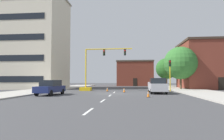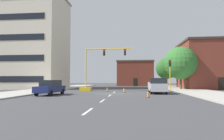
% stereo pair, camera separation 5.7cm
% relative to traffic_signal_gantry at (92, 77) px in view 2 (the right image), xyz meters
% --- Properties ---
extents(ground_plane, '(160.00, 160.00, 0.00)m').
position_rel_traffic_signal_gantry_xyz_m(ground_plane, '(3.93, -6.16, -2.20)').
color(ground_plane, '#424244').
extents(sidewalk_left, '(6.00, 56.00, 0.14)m').
position_rel_traffic_signal_gantry_xyz_m(sidewalk_left, '(-8.02, 1.84, -2.13)').
color(sidewalk_left, '#B2ADA3').
rests_on(sidewalk_left, ground_plane).
extents(sidewalk_right, '(6.00, 56.00, 0.14)m').
position_rel_traffic_signal_gantry_xyz_m(sidewalk_right, '(15.87, 1.84, -2.13)').
color(sidewalk_right, '#B2ADA3').
rests_on(sidewalk_right, ground_plane).
extents(lane_stripe_seg_0, '(0.16, 2.40, 0.01)m').
position_rel_traffic_signal_gantry_xyz_m(lane_stripe_seg_0, '(3.93, -20.16, -2.20)').
color(lane_stripe_seg_0, silver).
rests_on(lane_stripe_seg_0, ground_plane).
extents(lane_stripe_seg_1, '(0.16, 2.40, 0.01)m').
position_rel_traffic_signal_gantry_xyz_m(lane_stripe_seg_1, '(3.93, -14.66, -2.20)').
color(lane_stripe_seg_1, silver).
rests_on(lane_stripe_seg_1, ground_plane).
extents(lane_stripe_seg_2, '(0.16, 2.40, 0.01)m').
position_rel_traffic_signal_gantry_xyz_m(lane_stripe_seg_2, '(3.93, -9.16, -2.20)').
color(lane_stripe_seg_2, silver).
rests_on(lane_stripe_seg_2, ground_plane).
extents(lane_stripe_seg_3, '(0.16, 2.40, 0.01)m').
position_rel_traffic_signal_gantry_xyz_m(lane_stripe_seg_3, '(3.93, -3.66, -2.20)').
color(lane_stripe_seg_3, silver).
rests_on(lane_stripe_seg_3, ground_plane).
extents(building_tall_left, '(14.97, 10.86, 18.98)m').
position_rel_traffic_signal_gantry_xyz_m(building_tall_left, '(-14.79, 6.52, 7.29)').
color(building_tall_left, beige).
rests_on(building_tall_left, ground_plane).
extents(building_brick_center, '(10.53, 9.40, 7.25)m').
position_rel_traffic_signal_gantry_xyz_m(building_brick_center, '(7.38, 27.37, 1.43)').
color(building_brick_center, brown).
rests_on(building_brick_center, ground_plane).
extents(building_row_right, '(10.89, 10.13, 9.23)m').
position_rel_traffic_signal_gantry_xyz_m(building_row_right, '(21.66, 8.70, 2.42)').
color(building_row_right, brown).
rests_on(building_row_right, ground_plane).
extents(traffic_signal_gantry, '(8.41, 1.20, 6.83)m').
position_rel_traffic_signal_gantry_xyz_m(traffic_signal_gantry, '(0.00, 0.00, 0.00)').
color(traffic_signal_gantry, yellow).
rests_on(traffic_signal_gantry, ground_plane).
extents(traffic_light_pole_right, '(0.32, 0.47, 4.80)m').
position_rel_traffic_signal_gantry_xyz_m(traffic_light_pole_right, '(12.28, -0.38, 1.32)').
color(traffic_light_pole_right, yellow).
rests_on(traffic_light_pole_right, ground_plane).
extents(tree_right_far, '(4.75, 4.75, 6.68)m').
position_rel_traffic_signal_gantry_xyz_m(tree_right_far, '(14.29, 14.07, 2.10)').
color(tree_right_far, '#4C3823').
rests_on(tree_right_far, ground_plane).
extents(tree_right_mid, '(5.83, 5.83, 7.68)m').
position_rel_traffic_signal_gantry_xyz_m(tree_right_mid, '(15.08, 4.58, 2.56)').
color(tree_right_mid, brown).
rests_on(tree_right_mid, ground_plane).
extents(pickup_truck_silver, '(2.08, 5.43, 1.99)m').
position_rel_traffic_signal_gantry_xyz_m(pickup_truck_silver, '(9.71, -4.92, -1.23)').
color(pickup_truck_silver, '#BCBCC1').
rests_on(pickup_truck_silver, ground_plane).
extents(sedan_navy_near_left, '(2.15, 4.61, 1.74)m').
position_rel_traffic_signal_gantry_xyz_m(sedan_navy_near_left, '(-3.05, -9.14, -1.32)').
color(sedan_navy_near_left, navy).
rests_on(sedan_navy_near_left, ground_plane).
extents(traffic_cone_roadside_a, '(0.36, 0.36, 0.65)m').
position_rel_traffic_signal_gantry_xyz_m(traffic_cone_roadside_a, '(5.34, -3.64, -1.89)').
color(traffic_cone_roadside_a, black).
rests_on(traffic_cone_roadside_a, ground_plane).
extents(traffic_cone_roadside_b, '(0.36, 0.36, 0.66)m').
position_rel_traffic_signal_gantry_xyz_m(traffic_cone_roadside_b, '(8.05, -10.92, -1.88)').
color(traffic_cone_roadside_b, black).
rests_on(traffic_cone_roadside_b, ground_plane).
extents(traffic_cone_roadside_c, '(0.36, 0.36, 0.63)m').
position_rel_traffic_signal_gantry_xyz_m(traffic_cone_roadside_c, '(2.70, -1.63, -1.90)').
color(traffic_cone_roadside_c, black).
rests_on(traffic_cone_roadside_c, ground_plane).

